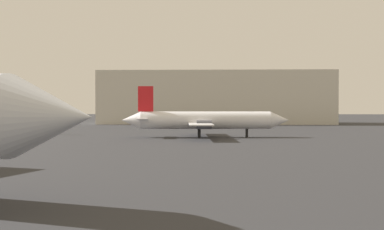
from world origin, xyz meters
The scene contains 2 objects.
airplane_distant centered at (0.02, 71.20, 2.70)m, with size 26.76×21.73×8.11m.
terminal_building centered at (2.33, 135.69, 7.35)m, with size 64.86×22.11×14.70m, color beige.
Camera 1 is at (1.18, -7.17, 4.94)m, focal length 46.23 mm.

